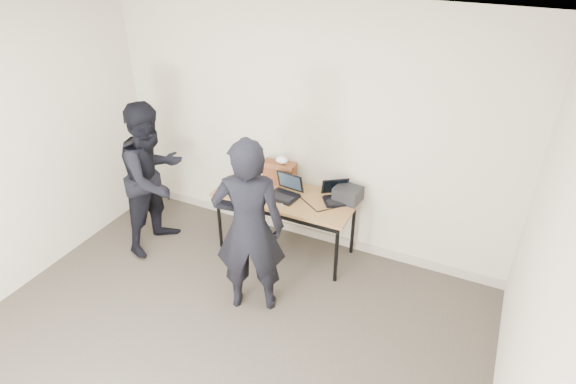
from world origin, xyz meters
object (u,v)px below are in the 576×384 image
Objects in this scene: laptop_beige at (247,181)px; equipment_box at (348,194)px; desk at (285,200)px; leather_satchel at (279,172)px; laptop_right at (337,196)px; laptop_center at (286,191)px; person_observer at (154,177)px; person_typist at (249,228)px.

laptop_beige is 1.12m from equipment_box.
laptop_beige reaches higher than desk.
laptop_beige is at bearing -151.81° from leather_satchel.
leather_satchel reaches higher than laptop_right.
laptop_center reaches higher than desk.
person_typist is at bearing -102.13° from person_observer.
leather_satchel reaches higher than laptop_beige.
equipment_box reaches higher than desk.
laptop_center is 0.91m from person_typist.
desk is 1.44m from person_observer.
person_typist reaches higher than person_observer.
laptop_center reaches higher than laptop_right.
equipment_box is 1.23m from person_typist.
person_observer is (-1.35, -0.46, 0.19)m from desk.
person_typist reaches higher than equipment_box.
laptop_beige is 0.17× the size of person_observer.
desk is 0.11m from laptop_center.
laptop_beige is 0.16× the size of person_typist.
equipment_box is (0.11, 0.03, 0.03)m from laptop_right.
desk is at bearing 162.66° from laptop_right.
laptop_center is at bearing 47.09° from desk.
laptop_beige is at bearing 153.02° from laptop_right.
desk is 0.34m from leather_satchel.
leather_satchel is (-0.18, 0.22, 0.07)m from laptop_center.
laptop_beige is at bearing -55.80° from person_observer.
laptop_beige is 0.37m from leather_satchel.
leather_satchel reaches higher than laptop_center.
laptop_beige is 0.77× the size of leather_satchel.
laptop_beige is at bearing -171.64° from equipment_box.
laptop_center is (0.48, -0.03, 0.01)m from laptop_beige.
laptop_right is 0.22× the size of person_typist.
laptop_center is 1.27× the size of equipment_box.
desk is 0.85× the size of person_typist.
leather_satchel reaches higher than desk.
person_observer is at bearing -154.91° from leather_satchel.
desk is at bearing -66.28° from person_observer.
leather_satchel is (-0.18, 0.23, 0.19)m from desk.
laptop_center is 0.54m from laptop_right.
laptop_right is 1.97m from person_observer.
leather_satchel is 1.36m from person_observer.
laptop_right is at bearing 23.58° from laptop_center.
equipment_box is at bearing -18.45° from laptop_right.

